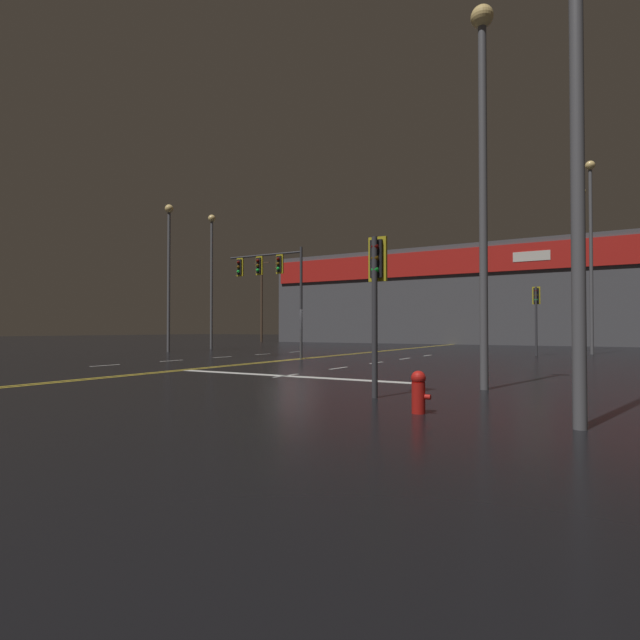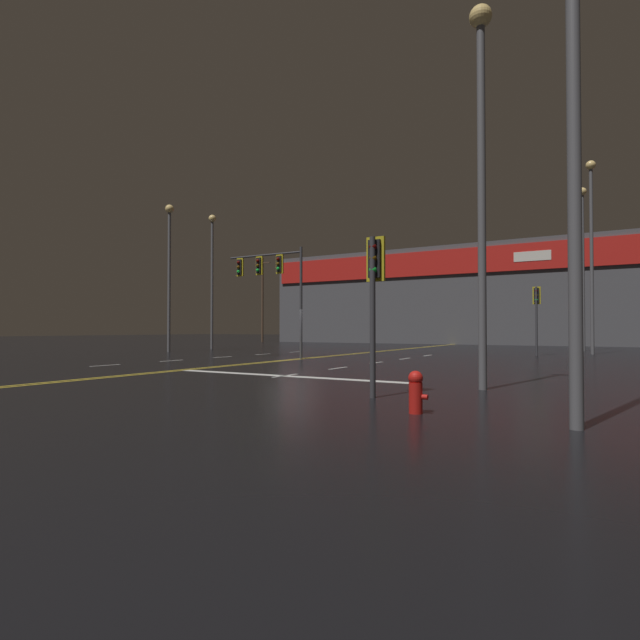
{
  "view_description": "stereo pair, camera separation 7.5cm",
  "coord_description": "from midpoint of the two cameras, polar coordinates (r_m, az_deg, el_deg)",
  "views": [
    {
      "loc": [
        13.53,
        -20.55,
        1.49
      ],
      "look_at": [
        0.0,
        2.7,
        2.0
      ],
      "focal_mm": 28.0,
      "sensor_mm": 36.0,
      "label": 1
    },
    {
      "loc": [
        13.6,
        -20.51,
        1.49
      ],
      "look_at": [
        0.0,
        2.7,
        2.0
      ],
      "focal_mm": 28.0,
      "sensor_mm": 36.0,
      "label": 2
    }
  ],
  "objects": [
    {
      "name": "building_backdrop",
      "position": [
        56.19,
        16.35,
        2.55
      ],
      "size": [
        42.04,
        10.23,
        9.98
      ],
      "color": "#4C4C51",
      "rests_on": "ground"
    },
    {
      "name": "utility_pole_row",
      "position": [
        49.49,
        17.83,
        4.21
      ],
      "size": [
        47.93,
        0.26,
        12.85
      ],
      "color": "#4C3828",
      "rests_on": "ground"
    },
    {
      "name": "ground_plane",
      "position": [
        24.65,
        -3.09,
        -4.55
      ],
      "size": [
        200.0,
        200.0,
        0.0
      ],
      "primitive_type": "plane",
      "color": "black"
    },
    {
      "name": "road_markings",
      "position": [
        23.14,
        -3.21,
        -4.77
      ],
      "size": [
        13.37,
        60.0,
        0.01
      ],
      "color": "gold",
      "rests_on": "ground"
    },
    {
      "name": "streetlight_far_right",
      "position": [
        39.02,
        27.88,
        7.19
      ],
      "size": [
        0.56,
        0.56,
        11.26
      ],
      "color": "#59595E",
      "rests_on": "ground"
    },
    {
      "name": "traffic_signal_corner_northeast",
      "position": [
        30.66,
        23.58,
        1.59
      ],
      "size": [
        0.42,
        0.36,
        3.91
      ],
      "color": "#38383D",
      "rests_on": "ground"
    },
    {
      "name": "fire_hydrant",
      "position": [
        9.08,
        11.13,
        -7.96
      ],
      "size": [
        0.35,
        0.26,
        0.76
      ],
      "color": "red",
      "rests_on": "ground"
    },
    {
      "name": "traffic_signal_corner_southeast",
      "position": [
        11.08,
        6.44,
        4.69
      ],
      "size": [
        0.42,
        0.36,
        3.54
      ],
      "color": "#38383D",
      "rests_on": "ground"
    },
    {
      "name": "streetlight_near_left",
      "position": [
        34.81,
        -16.79,
        6.78
      ],
      "size": [
        0.56,
        0.56,
        9.8
      ],
      "color": "#59595E",
      "rests_on": "ground"
    },
    {
      "name": "streetlight_far_median",
      "position": [
        34.42,
        28.66,
        8.63
      ],
      "size": [
        0.56,
        0.56,
        11.64
      ],
      "color": "#59595E",
      "rests_on": "ground"
    },
    {
      "name": "traffic_signal_median",
      "position": [
        26.41,
        -5.75,
        5.37
      ],
      "size": [
        4.66,
        0.36,
        5.67
      ],
      "color": "#38383D",
      "rests_on": "ground"
    },
    {
      "name": "streetlight_median_approach",
      "position": [
        13.79,
        18.11,
        18.6
      ],
      "size": [
        0.56,
        0.56,
        9.62
      ],
      "color": "#59595E",
      "rests_on": "ground"
    },
    {
      "name": "streetlight_far_left",
      "position": [
        39.46,
        -12.18,
        6.25
      ],
      "size": [
        0.56,
        0.56,
        10.33
      ],
      "color": "#59595E",
      "rests_on": "ground"
    }
  ]
}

